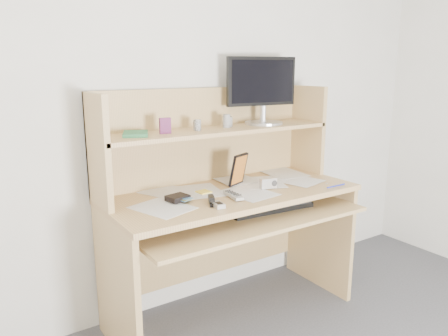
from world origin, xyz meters
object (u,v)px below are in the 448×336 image
desk (225,197)px  keyboard (268,206)px  monitor (262,88)px  tv_remote (233,195)px  game_case (239,170)px

desk → keyboard: size_ratio=2.75×
monitor → tv_remote: bearing=-138.5°
tv_remote → monitor: bearing=44.4°
desk → monitor: size_ratio=3.06×
keyboard → game_case: game_case is taller
game_case → desk: bearing=151.5°
game_case → monitor: size_ratio=0.40×
tv_remote → monitor: (0.40, 0.28, 0.53)m
keyboard → game_case: bearing=115.4°
desk → game_case: 0.18m
keyboard → monitor: bearing=64.0°
desk → monitor: (0.33, 0.10, 0.60)m
desk → keyboard: (0.16, -0.20, -0.03)m
desk → keyboard: 0.25m
tv_remote → game_case: bearing=57.3°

